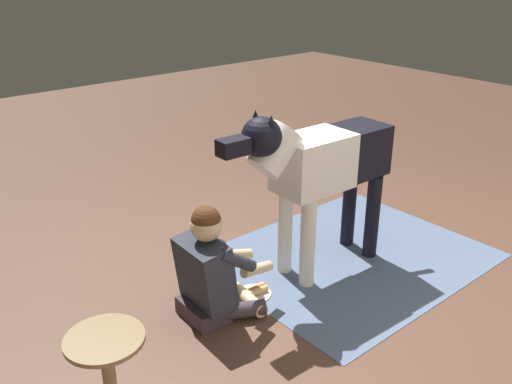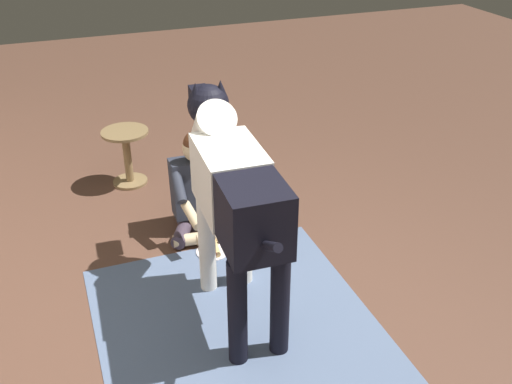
{
  "view_description": "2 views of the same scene",
  "coord_description": "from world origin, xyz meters",
  "px_view_note": "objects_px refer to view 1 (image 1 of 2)",
  "views": [
    {
      "loc": [
        2.9,
        2.53,
        2.26
      ],
      "look_at": [
        0.56,
        -0.24,
        0.7
      ],
      "focal_mm": 38.86,
      "sensor_mm": 36.0,
      "label": 1
    },
    {
      "loc": [
        -2.73,
        0.9,
        2.52
      ],
      "look_at": [
        0.34,
        -0.25,
        0.68
      ],
      "focal_mm": 41.28,
      "sensor_mm": 36.0,
      "label": 2
    }
  ],
  "objects_px": {
    "large_dog": "(320,166)",
    "round_side_table": "(108,370)",
    "person_sitting_on_floor": "(212,271)",
    "hot_dog_on_plate": "(255,291)"
  },
  "relations": [
    {
      "from": "large_dog",
      "to": "round_side_table",
      "type": "relative_size",
      "value": 3.29
    },
    {
      "from": "person_sitting_on_floor",
      "to": "round_side_table",
      "type": "height_order",
      "value": "person_sitting_on_floor"
    },
    {
      "from": "person_sitting_on_floor",
      "to": "large_dog",
      "type": "xyz_separation_m",
      "value": [
        -0.96,
        0.04,
        0.52
      ]
    },
    {
      "from": "large_dog",
      "to": "hot_dog_on_plate",
      "type": "height_order",
      "value": "large_dog"
    },
    {
      "from": "large_dog",
      "to": "hot_dog_on_plate",
      "type": "distance_m",
      "value": 1.02
    },
    {
      "from": "large_dog",
      "to": "round_side_table",
      "type": "bearing_deg",
      "value": 10.63
    },
    {
      "from": "hot_dog_on_plate",
      "to": "large_dog",
      "type": "bearing_deg",
      "value": 177.69
    },
    {
      "from": "person_sitting_on_floor",
      "to": "hot_dog_on_plate",
      "type": "relative_size",
      "value": 3.3
    },
    {
      "from": "person_sitting_on_floor",
      "to": "hot_dog_on_plate",
      "type": "distance_m",
      "value": 0.47
    },
    {
      "from": "round_side_table",
      "to": "person_sitting_on_floor",
      "type": "bearing_deg",
      "value": -157.25
    }
  ]
}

